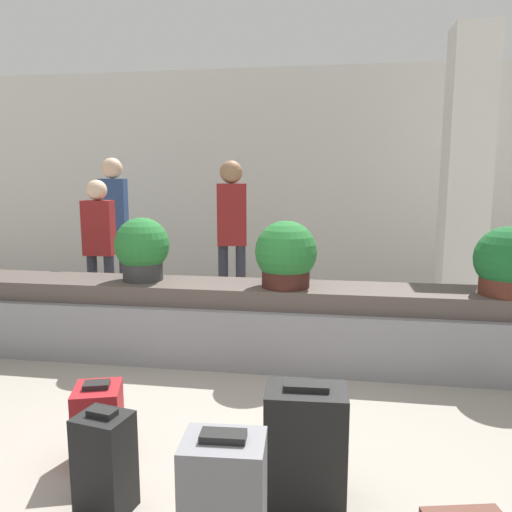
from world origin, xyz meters
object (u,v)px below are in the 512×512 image
(traveler_2, at_px, (114,216))
(suitcase_3, at_px, (224,510))
(traveler_0, at_px, (99,239))
(potted_plant_2, at_px, (286,256))
(potted_plant_1, at_px, (508,263))
(suitcase_1, at_px, (305,445))
(pillar, at_px, (466,177))
(suitcase_5, at_px, (99,424))
(suitcase_8, at_px, (105,463))
(traveler_1, at_px, (232,225))
(potted_plant_0, at_px, (142,249))

(traveler_2, bearing_deg, suitcase_3, 114.24)
(traveler_0, bearing_deg, potted_plant_2, 152.36)
(potted_plant_1, bearing_deg, suitcase_1, -128.64)
(traveler_2, bearing_deg, pillar, 174.85)
(suitcase_5, relative_size, traveler_0, 0.30)
(suitcase_1, relative_size, potted_plant_2, 1.10)
(suitcase_8, distance_m, traveler_1, 3.41)
(potted_plant_1, relative_size, traveler_1, 0.31)
(suitcase_1, relative_size, suitcase_3, 0.98)
(suitcase_1, relative_size, suitcase_5, 1.31)
(traveler_1, bearing_deg, suitcase_1, 94.90)
(suitcase_1, height_order, potted_plant_2, potted_plant_2)
(suitcase_5, distance_m, traveler_0, 2.98)
(suitcase_8, height_order, traveler_0, traveler_0)
(suitcase_1, distance_m, suitcase_5, 1.19)
(pillar, bearing_deg, potted_plant_1, -92.39)
(potted_plant_1, height_order, potted_plant_2, potted_plant_2)
(suitcase_3, bearing_deg, suitcase_5, 137.82)
(potted_plant_0, bearing_deg, traveler_2, 121.58)
(pillar, distance_m, traveler_0, 4.11)
(suitcase_3, distance_m, suitcase_5, 1.13)
(suitcase_8, relative_size, potted_plant_0, 0.92)
(potted_plant_0, bearing_deg, traveler_1, 63.16)
(traveler_0, relative_size, traveler_1, 0.88)
(suitcase_5, bearing_deg, potted_plant_2, 44.70)
(pillar, xyz_separation_m, traveler_2, (-4.17, 0.00, -0.48))
(suitcase_3, distance_m, traveler_1, 3.77)
(suitcase_5, bearing_deg, pillar, 34.31)
(pillar, distance_m, suitcase_1, 4.14)
(pillar, distance_m, traveler_1, 2.66)
(pillar, relative_size, potted_plant_1, 5.85)
(potted_plant_0, relative_size, potted_plant_1, 1.04)
(suitcase_8, xyz_separation_m, potted_plant_1, (2.41, 2.06, 0.69))
(suitcase_3, xyz_separation_m, potted_plant_2, (0.00, 2.39, 0.64))
(potted_plant_2, height_order, traveler_1, traveler_1)
(potted_plant_0, bearing_deg, suitcase_5, -76.67)
(suitcase_8, bearing_deg, pillar, 68.40)
(suitcase_1, bearing_deg, suitcase_3, -121.38)
(pillar, height_order, traveler_2, pillar)
(suitcase_8, bearing_deg, traveler_1, 102.38)
(pillar, bearing_deg, suitcase_1, -113.05)
(traveler_0, xyz_separation_m, traveler_1, (1.42, 0.30, 0.15))
(suitcase_3, bearing_deg, traveler_1, 97.63)
(suitcase_5, distance_m, traveler_2, 3.85)
(suitcase_3, xyz_separation_m, traveler_1, (-0.72, 3.62, 0.77))
(suitcase_1, distance_m, potted_plant_2, 1.98)
(suitcase_5, xyz_separation_m, traveler_1, (0.16, 2.91, 0.85))
(potted_plant_1, bearing_deg, suitcase_5, -147.70)
(suitcase_1, xyz_separation_m, potted_plant_0, (-1.59, 1.93, 0.66))
(suitcase_8, bearing_deg, suitcase_3, -14.23)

